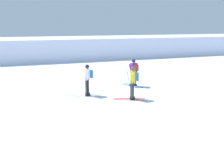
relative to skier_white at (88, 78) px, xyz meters
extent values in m
plane|color=silver|center=(0.49, -4.23, -0.96)|extent=(120.00, 120.00, 0.00)
cube|color=silver|center=(0.49, 17.42, 0.20)|extent=(80.00, 8.17, 2.31)
cube|color=silver|center=(-0.20, -0.10, -0.95)|extent=(1.58, 0.45, 0.02)
cube|color=silver|center=(-0.14, 0.18, -0.95)|extent=(1.58, 0.45, 0.02)
cube|color=black|center=(-0.05, -0.13, -0.89)|extent=(0.28, 0.18, 0.10)
cube|color=black|center=(0.01, 0.14, -0.89)|extent=(0.28, 0.18, 0.10)
cylinder|color=black|center=(-0.05, -0.13, -0.41)|extent=(0.14, 0.14, 0.85)
cylinder|color=black|center=(0.01, 0.14, -0.41)|extent=(0.14, 0.14, 0.85)
cube|color=white|center=(-0.02, 0.00, 0.21)|extent=(0.32, 0.42, 0.60)
cylinder|color=white|center=(-0.10, -0.23, 0.20)|extent=(0.15, 0.27, 0.55)
cylinder|color=white|center=(0.02, 0.25, 0.20)|extent=(0.15, 0.27, 0.55)
sphere|color=black|center=(-0.02, 0.00, 0.64)|extent=(0.22, 0.22, 0.22)
cylinder|color=#38383D|center=(-0.19, -0.28, -0.39)|extent=(0.11, 0.36, 1.14)
cylinder|color=#38383D|center=(-0.05, 0.34, -0.39)|extent=(0.11, 0.36, 1.14)
cube|color=teal|center=(0.18, -0.04, 0.23)|extent=(0.24, 0.31, 0.40)
cube|color=#237AC6|center=(3.09, 1.29, -0.95)|extent=(0.57, 1.55, 0.02)
cube|color=#237AC6|center=(3.36, 1.37, -0.95)|extent=(0.57, 1.55, 0.02)
cube|color=black|center=(3.13, 1.14, -0.89)|extent=(0.19, 0.28, 0.10)
cube|color=black|center=(3.40, 1.23, -0.89)|extent=(0.19, 0.28, 0.10)
cylinder|color=#38333D|center=(3.13, 1.14, -0.41)|extent=(0.14, 0.14, 0.85)
cylinder|color=#38333D|center=(3.40, 1.23, -0.41)|extent=(0.14, 0.14, 0.85)
cube|color=purple|center=(3.27, 1.18, 0.21)|extent=(0.43, 0.34, 0.60)
cylinder|color=purple|center=(3.02, 1.13, 0.20)|extent=(0.27, 0.16, 0.55)
cylinder|color=purple|center=(3.50, 1.28, 0.20)|extent=(0.27, 0.16, 0.55)
sphere|color=black|center=(3.27, 1.18, 0.64)|extent=(0.22, 0.22, 0.22)
cylinder|color=#38383D|center=(2.91, 1.18, -0.36)|extent=(0.30, 0.12, 1.19)
cylinder|color=#38383D|center=(3.57, 1.38, -0.36)|extent=(0.30, 0.12, 1.19)
cube|color=maroon|center=(3.33, 0.98, 0.23)|extent=(0.32, 0.26, 0.40)
cube|color=red|center=(1.74, -1.62, -0.95)|extent=(1.51, 0.71, 0.02)
cube|color=red|center=(1.84, -1.36, -0.95)|extent=(1.51, 0.71, 0.02)
cube|color=black|center=(1.87, -1.68, -0.89)|extent=(0.29, 0.21, 0.10)
cube|color=black|center=(1.98, -1.42, -0.89)|extent=(0.29, 0.21, 0.10)
cylinder|color=#2D2D33|center=(1.87, -1.68, -0.41)|extent=(0.14, 0.14, 0.85)
cylinder|color=#2D2D33|center=(1.98, -1.42, -0.41)|extent=(0.14, 0.14, 0.85)
cube|color=yellow|center=(1.93, -1.55, 0.21)|extent=(0.37, 0.44, 0.60)
cylinder|color=yellow|center=(1.81, -1.77, 0.20)|extent=(0.18, 0.27, 0.55)
cylinder|color=yellow|center=(2.01, -1.31, 0.20)|extent=(0.18, 0.27, 0.55)
sphere|color=#4C4C56|center=(1.93, -1.55, 0.64)|extent=(0.22, 0.22, 0.22)
cylinder|color=#38383D|center=(1.71, -1.82, -0.40)|extent=(0.15, 0.31, 1.13)
cylinder|color=#38383D|center=(1.97, -1.20, -0.40)|extent=(0.15, 0.31, 1.13)
cube|color=teal|center=(2.12, -1.63, 0.23)|extent=(0.27, 0.33, 0.40)
camera|label=1|loc=(-3.86, -13.80, 2.84)|focal=43.52mm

